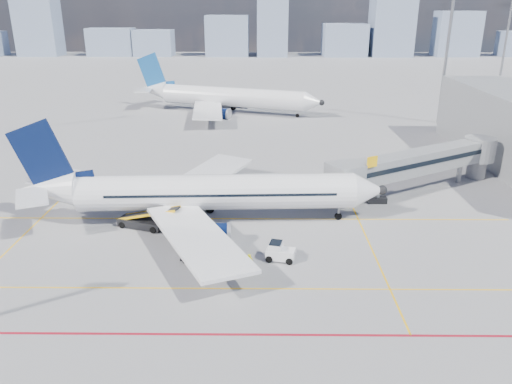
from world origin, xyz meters
TOP-DOWN VIEW (x-y plane):
  - ground at (0.00, 0.00)m, footprint 420.00×420.00m
  - apron_markings at (-0.58, -3.91)m, footprint 90.00×35.12m
  - jet_bridge at (23.51, 16.91)m, footprint 23.55×15.78m
  - floodlight_mast_ne at (38.00, 55.00)m, footprint 3.20×0.61m
  - floodlight_mast_far at (65.00, 90.00)m, footprint 3.20×0.61m
  - distant_skyline at (-1.01, 190.00)m, footprint 252.06×15.66m
  - main_aircraft at (-2.62, 7.29)m, footprint 38.28×33.34m
  - second_aircraft at (-4.04, 64.57)m, footprint 40.70×34.65m
  - baggage_tug at (5.23, -1.15)m, footprint 2.75×2.02m
  - cargo_dolly at (-1.72, -1.29)m, footprint 3.69×1.89m
  - belt_loader at (-8.48, 5.65)m, footprint 6.90×3.66m
  - ramp_worker at (2.65, -3.38)m, footprint 0.73×0.75m

SIDE VIEW (x-z plane):
  - ground at x=0.00m, z-range 0.00..0.00m
  - apron_markings at x=-0.58m, z-range 0.00..0.01m
  - belt_loader at x=-8.48m, z-range -0.68..2.12m
  - baggage_tug at x=5.23m, z-range -0.04..1.70m
  - ramp_worker at x=2.65m, z-range 0.00..1.74m
  - cargo_dolly at x=-1.72m, z-range 0.09..2.05m
  - second_aircraft at x=-4.04m, z-range -2.90..9.34m
  - main_aircraft at x=-2.62m, z-range -2.36..8.80m
  - jet_bridge at x=23.51m, z-range 0.59..6.89m
  - distant_skyline at x=-1.01m, z-range -4.76..26.06m
  - floodlight_mast_ne at x=38.00m, z-range 0.86..26.31m
  - floodlight_mast_far at x=65.00m, z-range 0.86..26.31m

